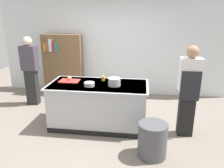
{
  "coord_description": "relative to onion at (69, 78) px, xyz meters",
  "views": [
    {
      "loc": [
        0.84,
        -4.12,
        2.25
      ],
      "look_at": [
        0.25,
        0.2,
        0.85
      ],
      "focal_mm": 35.55,
      "sensor_mm": 36.0,
      "label": 1
    }
  ],
  "objects": [
    {
      "name": "trash_bin",
      "position": [
        1.7,
        -1.06,
        -0.67
      ],
      "size": [
        0.47,
        0.47,
        0.58
      ],
      "primitive_type": "cylinder",
      "color": "#4C4C51",
      "rests_on": "ground_plane"
    },
    {
      "name": "onion",
      "position": [
        0.0,
        0.0,
        0.0
      ],
      "size": [
        0.08,
        0.08,
        0.08
      ],
      "primitive_type": "sphere",
      "color": "tan",
      "rests_on": "cutting_board"
    },
    {
      "name": "cutting_board",
      "position": [
        0.01,
        -0.04,
        -0.05
      ],
      "size": [
        0.4,
        0.28,
        0.02
      ],
      "primitive_type": "cube",
      "color": "red",
      "rests_on": "counter_island"
    },
    {
      "name": "mixing_bowl",
      "position": [
        0.49,
        -0.29,
        -0.02
      ],
      "size": [
        0.21,
        0.21,
        0.08
      ],
      "primitive_type": "cylinder",
      "color": "#B7BABF",
      "rests_on": "counter_island"
    },
    {
      "name": "person_chef",
      "position": [
        2.35,
        -0.29,
        -0.05
      ],
      "size": [
        0.38,
        0.25,
        1.72
      ],
      "rotation": [
        0.0,
        0.0,
        1.52
      ],
      "color": "black",
      "rests_on": "ground_plane"
    },
    {
      "name": "ground_plane",
      "position": [
        0.64,
        -0.14,
        -0.96
      ],
      "size": [
        10.0,
        10.0,
        0.0
      ],
      "primitive_type": "plane",
      "color": "slate"
    },
    {
      "name": "person_guest",
      "position": [
        -1.26,
        0.77,
        -0.05
      ],
      "size": [
        0.38,
        0.24,
        1.72
      ],
      "rotation": [
        0.0,
        0.0,
        -1.7
      ],
      "color": "#262626",
      "rests_on": "ground_plane"
    },
    {
      "name": "stock_pot",
      "position": [
        0.97,
        -0.19,
        0.02
      ],
      "size": [
        0.31,
        0.25,
        0.15
      ],
      "color": "#B7BABF",
      "rests_on": "counter_island"
    },
    {
      "name": "bookshelf",
      "position": [
        -0.74,
        1.66,
        -0.11
      ],
      "size": [
        1.1,
        0.31,
        1.7
      ],
      "color": "brown",
      "rests_on": "ground_plane"
    },
    {
      "name": "back_wall",
      "position": [
        0.64,
        1.96,
        0.54
      ],
      "size": [
        6.4,
        0.12,
        3.0
      ],
      "primitive_type": "cube",
      "color": "silver",
      "rests_on": "ground_plane"
    },
    {
      "name": "counter_island",
      "position": [
        0.64,
        -0.14,
        -0.5
      ],
      "size": [
        1.98,
        0.98,
        0.9
      ],
      "color": "#B7BABF",
      "rests_on": "ground_plane"
    },
    {
      "name": "juice_cup",
      "position": [
        0.69,
        0.11,
        -0.01
      ],
      "size": [
        0.07,
        0.07,
        0.1
      ],
      "primitive_type": "cylinder",
      "color": "yellow",
      "rests_on": "counter_island"
    }
  ]
}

